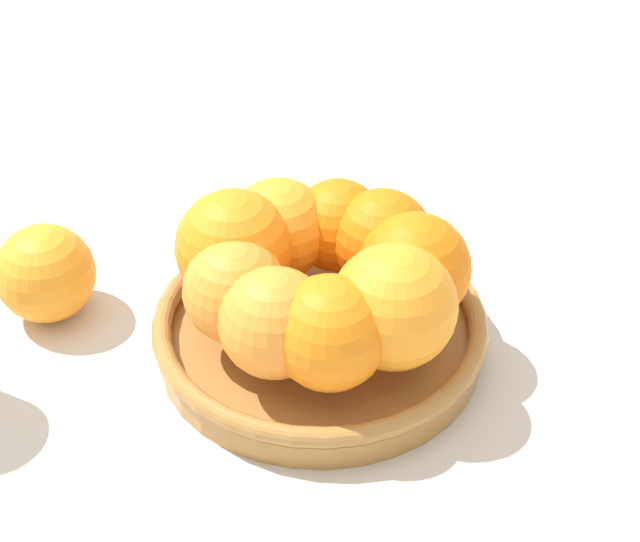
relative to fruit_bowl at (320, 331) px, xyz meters
The scene contains 4 objects.
ground_plane 0.02m from the fruit_bowl, ahead, with size 4.00×4.00×0.00m, color beige.
fruit_bowl is the anchor object (origin of this frame).
orange_pile 0.05m from the fruit_bowl, 133.82° to the right, with size 0.19×0.21×0.08m.
stray_orange 0.21m from the fruit_bowl, 98.42° to the left, with size 0.07×0.07×0.07m, color orange.
Camera 1 is at (-0.53, -0.20, 0.52)m, focal length 60.00 mm.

